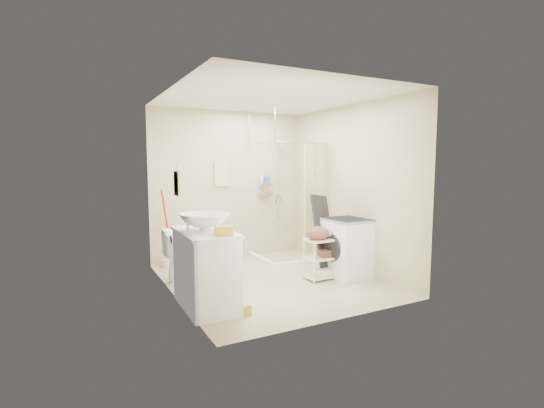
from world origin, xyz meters
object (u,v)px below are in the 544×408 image
(washing_machine, at_px, (348,247))
(laundry_rack, at_px, (323,255))
(vanity, at_px, (206,269))
(toilet, at_px, (190,255))

(washing_machine, relative_size, laundry_rack, 1.21)
(vanity, distance_m, laundry_rack, 1.90)
(toilet, bearing_deg, laundry_rack, -107.77)
(washing_machine, bearing_deg, vanity, -174.65)
(toilet, distance_m, washing_machine, 2.33)
(vanity, xyz_separation_m, laundry_rack, (1.87, 0.31, -0.10))
(toilet, xyz_separation_m, laundry_rack, (1.75, -0.77, -0.02))
(toilet, xyz_separation_m, washing_machine, (2.18, -0.81, 0.05))
(vanity, bearing_deg, toilet, 84.68)
(toilet, relative_size, laundry_rack, 1.07)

